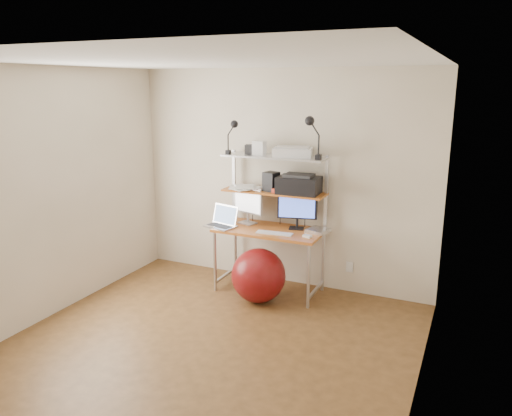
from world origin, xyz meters
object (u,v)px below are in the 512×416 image
at_px(monitor_silver, 248,202).
at_px(printer, 299,184).
at_px(laptop, 223,222).
at_px(monitor_black, 297,209).
at_px(exercise_ball, 259,275).

bearing_deg(monitor_silver, printer, 17.13).
bearing_deg(printer, laptop, -165.84).
relative_size(monitor_silver, monitor_black, 1.04).
xyz_separation_m(laptop, exercise_ball, (0.54, -0.20, -0.49)).
bearing_deg(printer, exercise_ball, -125.30).
bearing_deg(printer, monitor_black, 129.73).
distance_m(laptop, printer, 0.98).
xyz_separation_m(printer, exercise_ball, (-0.29, -0.44, -0.96)).
bearing_deg(printer, monitor_silver, 178.34).
relative_size(monitor_black, printer, 0.96).
bearing_deg(monitor_black, printer, -62.08).
bearing_deg(monitor_black, exercise_ball, -133.83).
height_order(monitor_black, exercise_ball, monitor_black).
xyz_separation_m(monitor_black, printer, (0.02, -0.02, 0.29)).
relative_size(monitor_silver, laptop, 1.17).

